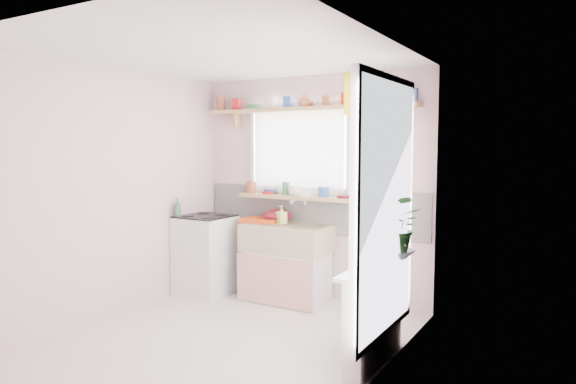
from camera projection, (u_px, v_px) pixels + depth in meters
The scene contains 19 objects.
room at pixel (337, 183), 4.83m from camera, with size 3.20×3.20×3.20m.
sink_unit at pixel (287, 262), 5.69m from camera, with size 0.95×0.65×1.11m.
cooker at pixel (206, 254), 5.96m from camera, with size 0.58×0.58×0.93m.
radiator_ledge at pixel (374, 314), 4.03m from camera, with size 0.22×0.95×0.78m.
windowsill at pixel (295, 197), 5.79m from camera, with size 1.40×0.22×0.04m, color tan.
pine_shelf at pixel (307, 109), 5.62m from camera, with size 2.52×0.24×0.04m, color tan.
shelf_crockery at pixel (307, 102), 5.61m from camera, with size 2.47×0.11×0.12m.
sill_crockery at pixel (291, 190), 5.81m from camera, with size 1.35×0.11×0.12m.
dish_tray at pixel (261, 220), 5.88m from camera, with size 0.42×0.32×0.04m, color #F34815.
colander at pixel (277, 215), 5.87m from camera, with size 0.34×0.34×0.15m, color maroon.
jade_plant at pixel (396, 226), 4.29m from camera, with size 0.49×0.43×0.55m, color #2F6327.
fruit_bowl at pixel (396, 254), 4.32m from camera, with size 0.31×0.31×0.07m, color silver.
herb_pot at pixel (375, 257), 3.89m from camera, with size 0.11×0.07×0.20m, color #295923.
soap_bottle_sink at pixel (282, 215), 5.71m from camera, with size 0.09×0.09×0.21m, color #D1E164.
sill_cup at pixel (294, 191), 5.72m from camera, with size 0.13×0.13×0.10m, color beige.
sill_bowl at pixel (272, 191), 6.02m from camera, with size 0.18×0.18×0.06m, color #2D5392.
shelf_vase at pixel (304, 100), 5.56m from camera, with size 0.14×0.14×0.15m, color #A86133.
cooker_bottle at pixel (178, 207), 5.84m from camera, with size 0.08×0.08×0.21m, color #397348.
fruit at pixel (397, 246), 4.31m from camera, with size 0.20×0.14×0.10m.
Camera 1 is at (2.71, -3.52, 1.71)m, focal length 32.00 mm.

